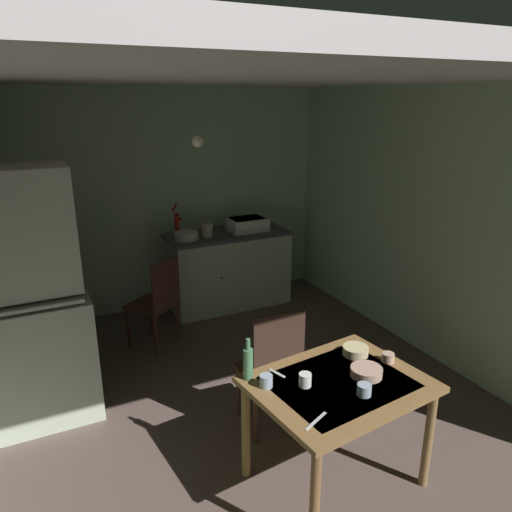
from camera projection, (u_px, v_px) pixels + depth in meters
ground_plane at (225, 396)px, 4.03m from camera, size 5.10×5.10×0.00m
wall_back at (150, 202)px, 5.44m from camera, size 4.13×0.10×2.47m
wall_right at (427, 224)px, 4.51m from camera, size 0.10×4.20×2.47m
ceiling_slab at (217, 72)px, 3.25m from camera, size 4.13×4.20×0.10m
hutch_cabinet at (12, 311)px, 3.47m from camera, size 1.05×0.57×1.92m
counter_cabinet at (228, 269)px, 5.70m from camera, size 1.39×0.64×0.87m
sink_basin at (247, 224)px, 5.64m from camera, size 0.44×0.34×0.15m
hand_pump at (177, 223)px, 5.31m from camera, size 0.05×0.27×0.39m
mixing_bowl_counter at (186, 236)px, 5.29m from camera, size 0.26×0.26×0.09m
stoneware_crock at (207, 230)px, 5.41m from camera, size 0.13×0.13×0.14m
dining_table at (338, 396)px, 2.96m from camera, size 1.11×0.92×0.73m
chair_far_side at (272, 368)px, 3.48m from camera, size 0.42×0.42×0.98m
chair_by_counter at (157, 301)px, 4.71m from camera, size 0.56×0.56×0.90m
serving_bowl_wide at (366, 372)px, 2.98m from camera, size 0.20×0.20×0.06m
soup_bowl_small at (355, 351)px, 3.23m from camera, size 0.17×0.17×0.06m
mug_dark at (305, 380)px, 2.88m from camera, size 0.08×0.08×0.08m
teacup_cream at (266, 381)px, 2.87m from camera, size 0.08×0.08×0.08m
mug_tall at (388, 357)px, 3.14m from camera, size 0.08×0.08×0.06m
teacup_mint at (364, 390)px, 2.79m from camera, size 0.08×0.08×0.07m
glass_bottle at (248, 363)px, 2.93m from camera, size 0.06×0.06×0.27m
table_knife at (316, 421)px, 2.57m from camera, size 0.18×0.09×0.00m
teaspoon_near_bowl at (277, 373)px, 3.02m from camera, size 0.06×0.13×0.00m
pendant_bulb at (198, 142)px, 3.33m from camera, size 0.08×0.08×0.08m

